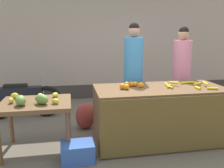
{
  "coord_description": "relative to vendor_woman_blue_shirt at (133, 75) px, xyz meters",
  "views": [
    {
      "loc": [
        -1.01,
        -3.34,
        1.7
      ],
      "look_at": [
        -0.38,
        0.15,
        0.93
      ],
      "focal_mm": 37.64,
      "sensor_mm": 36.0,
      "label": 1
    }
  ],
  "objects": [
    {
      "name": "side_table_wooden",
      "position": [
        -1.62,
        -0.69,
        -0.3
      ],
      "size": [
        0.98,
        0.78,
        0.74
      ],
      "color": "brown",
      "rests_on": "ground"
    },
    {
      "name": "fruit_stall_counter",
      "position": [
        0.24,
        -0.71,
        -0.51
      ],
      "size": [
        2.01,
        0.92,
        0.88
      ],
      "color": "brown",
      "rests_on": "ground"
    },
    {
      "name": "mango_papaya_pile",
      "position": [
        -1.65,
        -0.76,
        -0.15
      ],
      "size": [
        0.74,
        0.54,
        0.14
      ],
      "color": "#D3D344",
      "rests_on": "side_table_wooden"
    },
    {
      "name": "produce_sack",
      "position": [
        -0.87,
        -0.01,
        -0.71
      ],
      "size": [
        0.43,
        0.39,
        0.48
      ],
      "primitive_type": "ellipsoid",
      "rotation": [
        0.0,
        0.0,
        0.29
      ],
      "color": "maroon",
      "rests_on": "ground"
    },
    {
      "name": "banana_bunch_pile",
      "position": [
        0.68,
        -0.71,
        -0.05
      ],
      "size": [
        0.71,
        0.55,
        0.07
      ],
      "color": "gold",
      "rests_on": "fruit_stall_counter"
    },
    {
      "name": "parked_motorcycle",
      "position": [
        -2.1,
        0.77,
        -0.55
      ],
      "size": [
        1.6,
        0.18,
        0.88
      ],
      "color": "black",
      "rests_on": "ground"
    },
    {
      "name": "market_wall_back",
      "position": [
        -0.11,
        2.14,
        0.57
      ],
      "size": [
        8.06,
        0.23,
        3.1
      ],
      "color": "tan",
      "rests_on": "ground"
    },
    {
      "name": "ground_plane",
      "position": [
        -0.11,
        -0.69,
        -0.95
      ],
      "size": [
        24.0,
        24.0,
        0.0
      ],
      "primitive_type": "plane",
      "color": "#665B4C"
    },
    {
      "name": "vendor_woman_pink_shirt",
      "position": [
        0.97,
        0.08,
        -0.03
      ],
      "size": [
        0.34,
        0.34,
        1.82
      ],
      "color": "#33333D",
      "rests_on": "ground"
    },
    {
      "name": "produce_crate",
      "position": [
        -1.06,
        -1.11,
        -0.82
      ],
      "size": [
        0.45,
        0.33,
        0.26
      ],
      "primitive_type": "cube",
      "rotation": [
        0.0,
        0.0,
        0.03
      ],
      "color": "#3359A5",
      "rests_on": "ground"
    },
    {
      "name": "vendor_woman_blue_shirt",
      "position": [
        0.0,
        0.0,
        0.0
      ],
      "size": [
        0.34,
        0.34,
        1.88
      ],
      "color": "#33333D",
      "rests_on": "ground"
    },
    {
      "name": "orange_pile",
      "position": [
        -0.21,
        -0.64,
        -0.03
      ],
      "size": [
        0.39,
        0.26,
        0.09
      ],
      "color": "orange",
      "rests_on": "fruit_stall_counter"
    }
  ]
}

